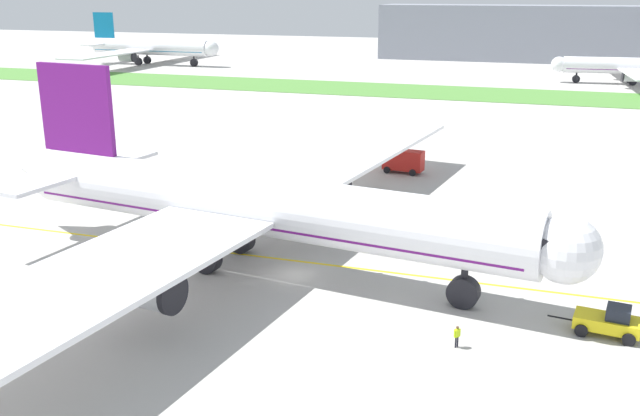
# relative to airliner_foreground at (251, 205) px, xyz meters

# --- Properties ---
(ground_plane) EXTENTS (600.00, 600.00, 0.00)m
(ground_plane) POSITION_rel_airliner_foreground_xyz_m (3.95, -0.57, -5.65)
(ground_plane) COLOR #ADAAA5
(ground_plane) RESTS_ON ground
(apron_taxi_line) EXTENTS (280.00, 0.36, 0.01)m
(apron_taxi_line) POSITION_rel_airliner_foreground_xyz_m (3.95, 2.55, -5.65)
(apron_taxi_line) COLOR yellow
(apron_taxi_line) RESTS_ON ground
(grass_median_strip) EXTENTS (320.00, 24.00, 0.10)m
(grass_median_strip) POSITION_rel_airliner_foreground_xyz_m (3.95, 114.38, -5.60)
(grass_median_strip) COLOR #4C8438
(grass_median_strip) RESTS_ON ground
(airliner_foreground) EXTENTS (55.47, 89.66, 16.63)m
(airliner_foreground) POSITION_rel_airliner_foreground_xyz_m (0.00, 0.00, 0.00)
(airliner_foreground) COLOR white
(airliner_foreground) RESTS_ON ground
(pushback_tug) EXTENTS (6.28, 3.02, 2.22)m
(pushback_tug) POSITION_rel_airliner_foreground_xyz_m (28.67, -3.88, -4.63)
(pushback_tug) COLOR yellow
(pushback_tug) RESTS_ON ground
(ground_crew_wingwalker_port) EXTENTS (0.43, 0.47, 1.57)m
(ground_crew_wingwalker_port) POSITION_rel_airliner_foreground_xyz_m (18.87, -9.03, -4.69)
(ground_crew_wingwalker_port) COLOR black
(ground_crew_wingwalker_port) RESTS_ON ground
(service_truck_baggage_loader) EXTENTS (5.44, 2.85, 3.03)m
(service_truck_baggage_loader) POSITION_rel_airliner_foreground_xyz_m (5.67, 36.73, -4.04)
(service_truck_baggage_loader) COLOR #B21E19
(service_truck_baggage_loader) RESTS_ON ground
(parked_airliner_far_left) EXTENTS (48.41, 76.48, 16.01)m
(parked_airliner_far_left) POSITION_rel_airliner_foreground_xyz_m (-100.20, 148.73, -0.22)
(parked_airliner_far_left) COLOR white
(parked_airliner_far_left) RESTS_ON ground
(parked_airliner_far_centre) EXTENTS (36.10, 56.49, 13.20)m
(parked_airliner_far_centre) POSITION_rel_airliner_foreground_xyz_m (39.80, 144.24, -1.17)
(parked_airliner_far_centre) COLOR white
(parked_airliner_far_centre) RESTS_ON ground
(terminal_building) EXTENTS (138.48, 20.00, 18.00)m
(terminal_building) POSITION_rel_airliner_foreground_xyz_m (33.39, 200.55, 3.35)
(terminal_building) COLOR gray
(terminal_building) RESTS_ON ground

